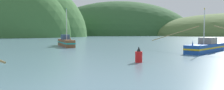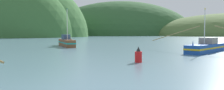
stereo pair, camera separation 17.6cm
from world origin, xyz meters
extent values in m
ellipsoid|color=#386633|center=(-66.45, 164.65, 0.00)|extent=(116.84, 93.48, 94.04)
ellipsoid|color=#2D562D|center=(27.27, 257.33, 0.00)|extent=(173.06, 138.45, 79.44)
ellipsoid|color=#386633|center=(-58.44, 146.26, 0.00)|extent=(84.09, 67.27, 78.21)
cube|color=#19479E|center=(15.78, 26.11, 0.62)|extent=(9.49, 9.25, 1.24)
cube|color=gold|center=(15.78, 26.11, 0.68)|extent=(9.59, 9.34, 0.22)
cone|color=#19479E|center=(12.11, 22.59, 1.59)|extent=(0.28, 0.28, 0.70)
cube|color=gray|center=(16.33, 26.64, 1.72)|extent=(3.33, 3.31, 0.97)
cylinder|color=silver|center=(15.12, 25.48, 3.77)|extent=(0.12, 0.12, 5.07)
cube|color=gold|center=(15.12, 25.48, 6.43)|extent=(0.28, 0.27, 0.20)
cylinder|color=#997F4C|center=(12.14, 29.89, 2.75)|extent=(5.86, 6.09, 2.54)
cube|color=brown|center=(-7.37, 42.13, 0.74)|extent=(5.20, 11.59, 1.48)
cube|color=teal|center=(-7.37, 42.13, 0.82)|extent=(5.25, 11.70, 0.27)
cone|color=brown|center=(-5.75, 37.05, 1.83)|extent=(0.25, 0.25, 0.70)
cube|color=#334C6B|center=(-7.54, 42.69, 2.02)|extent=(2.33, 3.49, 1.07)
cylinder|color=silver|center=(-6.97, 40.88, 4.66)|extent=(0.12, 0.12, 6.35)
cube|color=teal|center=(-6.97, 40.88, 7.96)|extent=(0.14, 0.35, 0.20)
cylinder|color=red|center=(3.47, 15.55, 0.54)|extent=(0.71, 0.71, 1.07)
cone|color=black|center=(3.47, 15.55, 1.32)|extent=(0.43, 0.43, 0.50)
camera|label=1|loc=(-0.69, -5.79, 2.92)|focal=35.15mm
camera|label=2|loc=(-0.52, -5.80, 2.92)|focal=35.15mm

